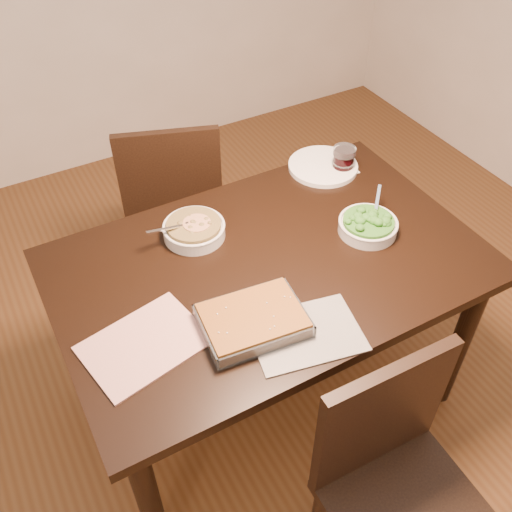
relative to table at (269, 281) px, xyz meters
The scene contains 12 objects.
ground 0.65m from the table, ahead, with size 4.00×4.00×0.00m, color #4F2E16.
table is the anchor object (origin of this frame).
magazine_a 0.51m from the table, 165.61° to the right, with size 0.33×0.24×0.01m, color #9E2F2D.
magazine_b 0.34m from the table, 100.96° to the right, with size 0.32×0.23×0.01m, color #292830.
coaster 0.61m from the table, 31.33° to the left, with size 0.10×0.10×0.00m, color white.
stew_bowl 0.31m from the table, 124.43° to the left, with size 0.24×0.22×0.08m.
broccoli_bowl 0.39m from the table, ahead, with size 0.21×0.21×0.08m.
baking_dish 0.31m from the table, 130.07° to the right, with size 0.32×0.25×0.05m.
wine_tumbler 0.62m from the table, 31.33° to the left, with size 0.09×0.09×0.10m.
dinner_plate 0.59m from the table, 38.53° to the left, with size 0.27×0.27×0.02m, color white.
chair_near 0.73m from the table, 89.47° to the right, with size 0.43×0.43×0.89m.
chair_far 0.81m from the table, 92.46° to the left, with size 0.53×0.53×0.90m.
Camera 1 is at (-0.69, -1.16, 2.05)m, focal length 40.00 mm.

